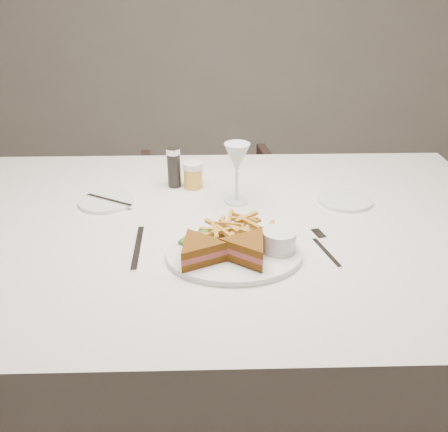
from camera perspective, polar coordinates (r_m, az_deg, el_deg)
table at (r=1.53m, az=-0.00°, el=-13.41°), size 1.60×1.09×0.75m
chair_far at (r=2.30m, az=-1.23°, el=-0.05°), size 0.70×0.67×0.63m
table_setting at (r=1.25m, az=0.75°, el=-0.73°), size 0.85×0.58×0.18m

